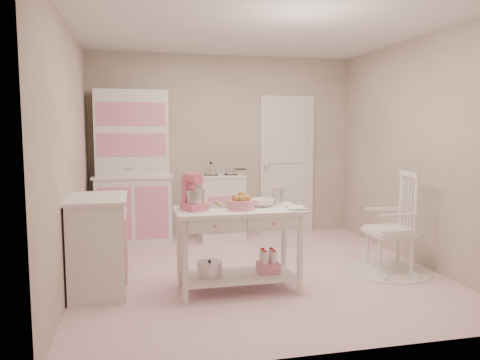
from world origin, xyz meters
name	(u,v)px	position (x,y,z in m)	size (l,w,h in m)	color
room_shell	(258,120)	(0.00, 0.00, 1.65)	(3.84, 3.84, 2.62)	pink
door	(287,165)	(0.95, 1.87, 1.02)	(0.82, 0.05, 2.04)	white
hutch	(133,167)	(-1.30, 1.66, 1.04)	(1.06, 0.50, 2.08)	white
stove	(221,207)	(-0.10, 1.61, 0.46)	(0.62, 0.57, 0.92)	white
base_cabinet	(99,244)	(-1.63, -0.24, 0.46)	(0.54, 0.84, 0.92)	white
lace_rug	(388,271)	(1.41, -0.28, 0.01)	(0.92, 0.92, 0.01)	white
rocking_chair	(390,222)	(1.41, -0.28, 0.55)	(0.48, 0.72, 1.10)	white
work_table	(238,250)	(-0.32, -0.50, 0.40)	(1.20, 0.60, 0.80)	white
stand_mixer	(194,192)	(-0.74, -0.48, 0.97)	(0.20, 0.28, 0.34)	#EE6484
cookie_tray	(219,205)	(-0.47, -0.32, 0.81)	(0.34, 0.24, 0.02)	silver
bread_basket	(241,205)	(-0.30, -0.55, 0.85)	(0.25, 0.25, 0.09)	pink
mixing_bowl	(262,203)	(-0.06, -0.42, 0.84)	(0.24, 0.24, 0.07)	white
metal_pitcher	(277,196)	(0.12, -0.34, 0.89)	(0.10, 0.10, 0.17)	silver
recipe_book	(287,208)	(0.13, -0.62, 0.81)	(0.16, 0.22, 0.02)	white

